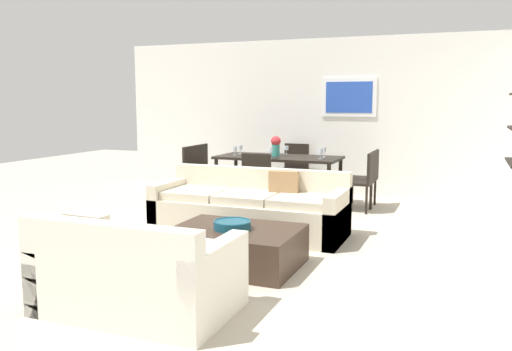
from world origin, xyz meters
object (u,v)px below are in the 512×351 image
Objects in this scene: loveseat_white at (136,275)px; wine_glass_foot at (270,150)px; wine_glass_left_far at (240,148)px; dining_chair_foot at (259,179)px; sofa_beige at (250,210)px; dining_chair_head at (295,165)px; coffee_table at (235,247)px; wine_glass_head at (286,148)px; centerpiece_vase at (276,145)px; dining_chair_right_near at (363,178)px; decorative_bowl at (232,224)px; dining_chair_left_far at (207,166)px; dining_chair_left_near at (196,169)px; dining_table at (279,160)px; wine_glass_left_near at (235,149)px; wine_glass_right_far at (324,150)px; dining_chair_right_far at (368,174)px; wine_glass_right_near at (320,152)px.

loveseat_white is 4.30m from wine_glass_foot.
dining_chair_foot is at bearing -53.48° from wine_glass_left_far.
dining_chair_head is (-0.34, 2.89, 0.21)m from sofa_beige.
loveseat_white is 1.19× the size of coffee_table.
wine_glass_head is 0.43× the size of centerpiece_vase.
dining_chair_foot is at bearing -154.78° from dining_chair_right_near.
decorative_bowl is 4.09m from dining_chair_left_far.
decorative_bowl is at bearing -75.31° from sofa_beige.
decorative_bowl is 2.51× the size of wine_glass_left_far.
centerpiece_vase is at bearing 102.43° from decorative_bowl.
wine_glass_head is 0.75× the size of wine_glass_foot.
dining_chair_left_near is 6.33× the size of wine_glass_head.
centerpiece_vase reaches higher than dining_table.
wine_glass_left_far is (-0.72, 0.11, 0.17)m from dining_table.
wine_glass_left_near is (-1.40, 3.21, 0.42)m from decorative_bowl.
dining_chair_left_far is 6.33× the size of wine_glass_head.
dining_table is at bearing 99.56° from sofa_beige.
dining_chair_head is (0.00, 0.85, -0.18)m from dining_table.
wine_glass_left_far is at bearing 112.12° from decorative_bowl.
centerpiece_vase reaches higher than wine_glass_right_far.
dining_chair_right_far reaches higher than decorative_bowl.
wine_glass_right_near reaches higher than dining_chair_right_near.
centerpiece_vase reaches higher than dining_chair_left_far.
dining_table is 2.23× the size of dining_chair_head.
dining_chair_right_far is at bearing 78.66° from decorative_bowl.
wine_glass_head reaches higher than dining_chair_left_far.
wine_glass_left_near reaches higher than dining_chair_right_near.
decorative_bowl is 0.42× the size of dining_chair_foot.
wine_glass_right_near is (1.43, -0.22, 0.01)m from wine_glass_left_far.
decorative_bowl reaches higher than coffee_table.
wine_glass_left_near is (0.00, -0.22, -0.01)m from wine_glass_left_far.
dining_chair_left_near reaches higher than decorative_bowl.
wine_glass_head is (-0.34, 2.42, 0.55)m from sofa_beige.
loveseat_white is 1.68× the size of dining_chair_right_near.
wine_glass_head is 0.77m from wine_glass_right_far.
dining_table is 0.87m from dining_chair_foot.
wine_glass_right_near is 0.78m from centerpiece_vase.
dining_chair_left_far is at bearing 172.31° from wine_glass_left_far.
dining_chair_left_near is 2.13m from wine_glass_right_near.
dining_chair_right_far is 4.71× the size of wine_glass_foot.
centerpiece_vase is (-0.06, 0.87, 0.42)m from dining_chair_foot.
wine_glass_right_near reaches higher than dining_chair_right_far.
loveseat_white reaches higher than dining_table.
wine_glass_left_near is 0.45× the size of centerpiece_vase.
dining_chair_left_near is 6.01× the size of wine_glass_left_near.
wine_glass_left_near reaches higher than loveseat_white.
dining_chair_right_far is 1.52m from centerpiece_vase.
coffee_table is 3.74m from dining_chair_left_near.
decorative_bowl is 3.46m from wine_glass_right_far.
wine_glass_left_near reaches higher than coffee_table.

